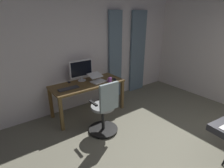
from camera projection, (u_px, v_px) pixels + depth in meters
back_room_partition at (95, 52)px, 4.37m from camera, size 4.92×0.10×2.51m
curtain_left_panel at (138, 53)px, 5.07m from camera, size 0.51×0.06×2.21m
curtain_right_panel at (115, 56)px, 4.63m from camera, size 0.38×0.06×2.21m
desk at (88, 87)px, 3.95m from camera, size 1.57×0.66×0.72m
office_chair at (105, 110)px, 3.30m from camera, size 0.56×0.56×1.05m
computer_monitor at (81, 69)px, 3.97m from camera, size 0.53×0.18×0.46m
computer_keyboard at (69, 88)px, 3.60m from camera, size 0.41×0.12×0.02m
laptop at (97, 79)px, 3.99m from camera, size 0.34×0.36×0.17m
computer_mouse at (69, 82)px, 3.92m from camera, size 0.06×0.10×0.04m
cell_phone_by_monitor at (114, 79)px, 4.12m from camera, size 0.12×0.16×0.01m
mug_tea at (110, 80)px, 3.96m from camera, size 0.12×0.08×0.10m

